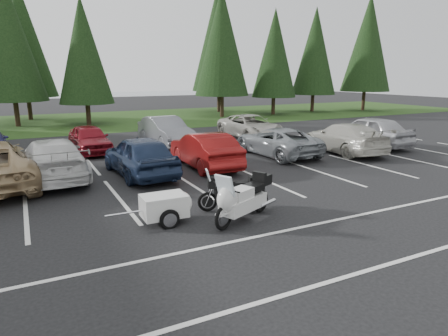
% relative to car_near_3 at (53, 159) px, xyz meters
% --- Properties ---
extents(ground, '(120.00, 120.00, 0.00)m').
position_rel_car_near_3_xyz_m(ground, '(3.85, -4.68, -0.78)').
color(ground, black).
rests_on(ground, ground).
extents(grass_strip, '(80.00, 16.00, 0.01)m').
position_rel_car_near_3_xyz_m(grass_strip, '(3.85, 19.32, -0.77)').
color(grass_strip, '#1B3511').
rests_on(grass_strip, ground).
extents(lake_water, '(70.00, 50.00, 0.02)m').
position_rel_car_near_3_xyz_m(lake_water, '(7.85, 50.32, -0.78)').
color(lake_water, slate).
rests_on(lake_water, ground).
extents(stall_markings, '(32.00, 16.00, 0.01)m').
position_rel_car_near_3_xyz_m(stall_markings, '(3.85, -2.68, -0.77)').
color(stall_markings, silver).
rests_on(stall_markings, ground).
extents(conifer_4, '(4.80, 4.80, 11.17)m').
position_rel_car_near_3_xyz_m(conifer_4, '(-1.15, 18.22, 5.76)').
color(conifer_4, '#332316').
rests_on(conifer_4, ground).
extents(conifer_5, '(4.14, 4.14, 9.63)m').
position_rel_car_near_3_xyz_m(conifer_5, '(3.85, 16.92, 4.85)').
color(conifer_5, '#332316').
rests_on(conifer_5, ground).
extents(conifer_6, '(4.93, 4.93, 11.48)m').
position_rel_car_near_3_xyz_m(conifer_6, '(15.85, 17.42, 5.94)').
color(conifer_6, '#332316').
rests_on(conifer_6, ground).
extents(conifer_7, '(4.27, 4.27, 9.94)m').
position_rel_car_near_3_xyz_m(conifer_7, '(21.35, 17.12, 5.04)').
color(conifer_7, '#332316').
rests_on(conifer_7, ground).
extents(conifer_8, '(4.53, 4.53, 10.56)m').
position_rel_car_near_3_xyz_m(conifer_8, '(26.85, 17.92, 5.40)').
color(conifer_8, '#332316').
rests_on(conifer_8, ground).
extents(conifer_9, '(5.19, 5.19, 12.10)m').
position_rel_car_near_3_xyz_m(conifer_9, '(32.85, 16.62, 6.30)').
color(conifer_9, '#332316').
rests_on(conifer_9, ground).
extents(conifer_back_b, '(4.97, 4.97, 11.58)m').
position_rel_car_near_3_xyz_m(conifer_back_b, '(-0.15, 22.82, 6.00)').
color(conifer_back_b, '#332316').
rests_on(conifer_back_b, ground).
extents(conifer_back_c, '(5.50, 5.50, 12.81)m').
position_rel_car_near_3_xyz_m(conifer_back_c, '(17.85, 22.12, 6.72)').
color(conifer_back_c, '#332316').
rests_on(conifer_back_c, ground).
extents(car_near_3, '(2.34, 5.41, 1.55)m').
position_rel_car_near_3_xyz_m(car_near_3, '(0.00, 0.00, 0.00)').
color(car_near_3, beige).
rests_on(car_near_3, ground).
extents(car_near_4, '(2.15, 4.79, 1.60)m').
position_rel_car_near_3_xyz_m(car_near_4, '(3.09, -0.90, 0.02)').
color(car_near_4, '#1A2743').
rests_on(car_near_4, ground).
extents(car_near_5, '(1.66, 4.59, 1.50)m').
position_rel_car_near_3_xyz_m(car_near_5, '(5.92, -0.75, -0.02)').
color(car_near_5, maroon).
rests_on(car_near_5, ground).
extents(car_near_6, '(2.48, 5.03, 1.37)m').
position_rel_car_near_3_xyz_m(car_near_6, '(10.13, 0.01, -0.09)').
color(car_near_6, gray).
rests_on(car_near_6, ground).
extents(car_near_7, '(2.59, 5.33, 1.49)m').
position_rel_car_near_3_xyz_m(car_near_7, '(13.58, -0.89, -0.03)').
color(car_near_7, '#B6B3A7').
rests_on(car_near_7, ground).
extents(car_near_8, '(2.25, 5.02, 1.68)m').
position_rel_car_near_3_xyz_m(car_near_8, '(16.06, -0.14, 0.06)').
color(car_near_8, '#A5A6AA').
rests_on(car_near_8, ground).
extents(car_far_2, '(1.87, 4.17, 1.39)m').
position_rel_car_near_3_xyz_m(car_far_2, '(2.09, 4.92, -0.08)').
color(car_far_2, maroon).
rests_on(car_far_2, ground).
extents(car_far_3, '(1.96, 4.91, 1.59)m').
position_rel_car_near_3_xyz_m(car_far_3, '(6.20, 5.13, 0.02)').
color(car_far_3, slate).
rests_on(car_far_3, ground).
extents(car_far_4, '(2.49, 5.19, 1.43)m').
position_rel_car_near_3_xyz_m(car_far_4, '(11.77, 5.29, -0.06)').
color(car_far_4, '#ABA79D').
rests_on(car_far_4, ground).
extents(touring_motorcycle, '(2.74, 1.85, 1.46)m').
position_rel_car_near_3_xyz_m(touring_motorcycle, '(4.23, -7.05, -0.04)').
color(touring_motorcycle, silver).
rests_on(touring_motorcycle, ground).
extents(cargo_trailer, '(1.72, 0.99, 0.79)m').
position_rel_car_near_3_xyz_m(cargo_trailer, '(2.27, -6.23, -0.38)').
color(cargo_trailer, silver).
rests_on(cargo_trailer, ground).
extents(adventure_motorcycle, '(2.22, 1.29, 1.28)m').
position_rel_car_near_3_xyz_m(adventure_motorcycle, '(4.31, -6.12, -0.14)').
color(adventure_motorcycle, black).
rests_on(adventure_motorcycle, ground).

